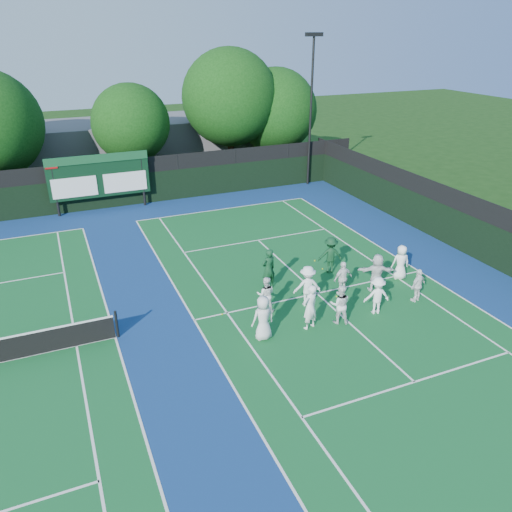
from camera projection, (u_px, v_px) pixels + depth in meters
name	position (u px, v px, depth m)	size (l,w,h in m)	color
ground	(329.00, 304.00, 20.64)	(120.00, 120.00, 0.00)	#13340E
court_apron	(181.00, 323.00, 19.34)	(34.00, 32.00, 0.01)	navy
near_court	(317.00, 293.00, 21.47)	(11.05, 23.85, 0.01)	#115425
back_fence	(116.00, 186.00, 31.30)	(34.00, 0.08, 3.00)	black
divider_fence_right	(481.00, 234.00, 24.10)	(0.08, 32.00, 3.00)	black
scoreboard	(99.00, 176.00, 30.25)	(6.00, 0.21, 3.55)	black
clubhouse	(151.00, 145.00, 39.14)	(18.00, 6.00, 4.00)	#5B5A60
light_pole_right	(311.00, 94.00, 33.78)	(1.20, 0.30, 10.12)	black
tree_c	(133.00, 125.00, 33.72)	(5.22, 5.22, 7.16)	black
tree_d	(231.00, 100.00, 35.73)	(6.82, 6.82, 9.27)	black
tree_e	(277.00, 112.00, 37.47)	(6.17, 6.17, 7.85)	black
tennis_ball_1	(315.00, 261.00, 24.42)	(0.07, 0.07, 0.07)	#BBC717
tennis_ball_2	(377.00, 283.00, 22.29)	(0.07, 0.07, 0.07)	#BBC717
tennis_ball_3	(222.00, 314.00, 19.87)	(0.07, 0.07, 0.07)	#BBC717
tennis_ball_4	(322.00, 269.00, 23.59)	(0.07, 0.07, 0.07)	#BBC717
tennis_ball_5	(337.00, 296.00, 21.18)	(0.07, 0.07, 0.07)	#BBC717
player_front_0	(263.00, 318.00, 18.04)	(0.85, 0.56, 1.75)	silver
player_front_1	(310.00, 307.00, 18.66)	(0.67, 0.44, 1.83)	white
player_front_2	(340.00, 304.00, 19.07)	(0.78, 0.61, 1.60)	silver
player_front_3	(377.00, 295.00, 19.71)	(1.02, 0.59, 1.58)	white
player_front_4	(418.00, 285.00, 20.61)	(0.86, 0.36, 1.47)	white
player_back_0	(266.00, 294.00, 19.86)	(0.74, 0.57, 1.51)	white
player_back_1	(307.00, 286.00, 20.25)	(1.13, 0.65, 1.75)	white
player_back_2	(343.00, 278.00, 21.11)	(0.90, 0.37, 1.53)	white
player_back_3	(377.00, 273.00, 21.41)	(1.58, 0.50, 1.71)	silver
player_back_4	(401.00, 262.00, 22.44)	(0.79, 0.52, 1.63)	white
coach_left	(268.00, 269.00, 21.54)	(0.68, 0.45, 1.86)	#103A1F
coach_right	(330.00, 255.00, 23.03)	(1.12, 0.64, 1.74)	#0E341B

